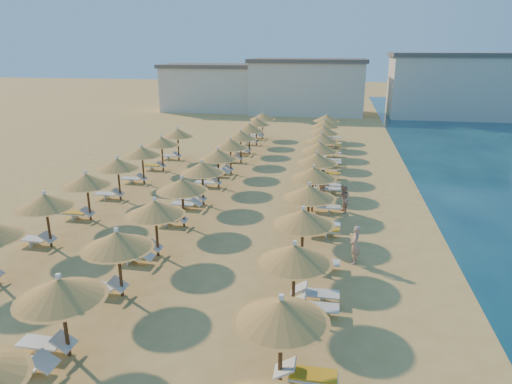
% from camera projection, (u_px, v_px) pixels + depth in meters
% --- Properties ---
extents(ground, '(220.00, 220.00, 0.00)m').
position_uv_depth(ground, '(228.00, 244.00, 21.12)').
color(ground, tan).
rests_on(ground, ground).
extents(hotel_blocks, '(46.87, 9.98, 8.10)m').
position_uv_depth(hotel_blocks, '(329.00, 86.00, 61.94)').
color(hotel_blocks, beige).
rests_on(hotel_blocks, ground).
extents(parasol_row_east, '(2.59, 40.52, 2.67)m').
position_uv_depth(parasol_row_east, '(315.00, 166.00, 26.28)').
color(parasol_row_east, brown).
rests_on(parasol_row_east, ground).
extents(parasol_row_west, '(2.59, 40.52, 2.67)m').
position_uv_depth(parasol_row_west, '(211.00, 161.00, 27.34)').
color(parasol_row_west, brown).
rests_on(parasol_row_west, ground).
extents(parasol_row_inland, '(2.59, 23.28, 2.67)m').
position_uv_depth(parasol_row_inland, '(117.00, 165.00, 26.60)').
color(parasol_row_inland, brown).
rests_on(parasol_row_inland, ground).
extents(loungers, '(14.50, 38.53, 0.66)m').
position_uv_depth(loungers, '(236.00, 194.00, 27.16)').
color(loungers, silver).
rests_on(loungers, ground).
extents(beachgoer_a, '(0.46, 0.65, 1.67)m').
position_uv_depth(beachgoer_a, '(355.00, 245.00, 18.95)').
color(beachgoer_a, tan).
rests_on(beachgoer_a, ground).
extents(beachgoer_b, '(0.78, 0.89, 1.54)m').
position_uv_depth(beachgoer_b, '(344.00, 199.00, 24.91)').
color(beachgoer_b, tan).
rests_on(beachgoer_b, ground).
extents(beachgoer_c, '(1.05, 1.03, 1.77)m').
position_uv_depth(beachgoer_c, '(322.00, 184.00, 27.34)').
color(beachgoer_c, tan).
rests_on(beachgoer_c, ground).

